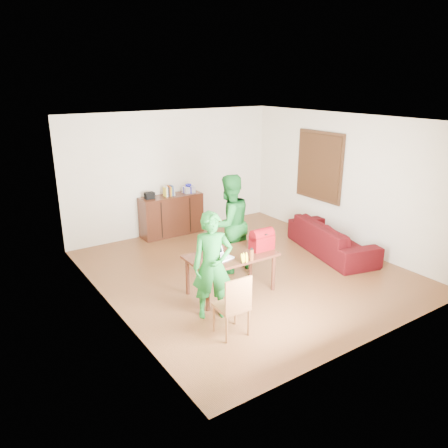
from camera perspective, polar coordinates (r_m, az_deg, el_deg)
room at (r=7.69m, az=2.45°, el=3.17°), size 5.20×5.70×2.90m
table at (r=7.02m, az=0.91°, el=-4.59°), size 1.43×0.82×0.66m
chair at (r=6.06m, az=1.02°, el=-12.04°), size 0.42×0.41×0.90m
person_near at (r=6.26m, az=-1.55°, el=-5.46°), size 0.68×0.58×1.59m
person_far at (r=7.74m, az=0.67°, el=0.03°), size 0.90×0.72×1.78m
laptop at (r=6.81m, az=-0.48°, el=-4.22°), size 0.41×0.32×0.26m
bananas at (r=6.68m, az=2.68°, el=-4.84°), size 0.19×0.14×0.06m
bottle at (r=6.75m, az=3.61°, el=-3.97°), size 0.08×0.08×0.20m
red_bag at (r=7.17m, az=4.96°, el=-2.27°), size 0.39×0.23×0.28m
sofa at (r=8.97m, az=13.89°, el=-1.78°), size 1.32×2.27×0.62m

